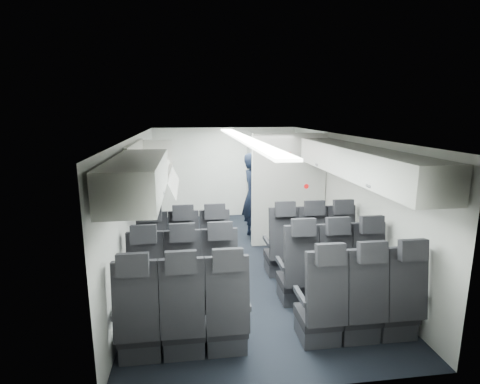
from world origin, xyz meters
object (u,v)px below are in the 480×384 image
object	(u,v)px
seat_row_mid	(259,277)
carry_on_bag	(153,163)
seat_row_front	(248,252)
boarding_door	(151,192)
galley_unit	(266,179)
flight_attendant	(253,196)
seat_row_rear	(274,313)

from	to	relation	value
seat_row_mid	carry_on_bag	size ratio (longest dim) A/B	8.53
seat_row_front	boarding_door	distance (m)	2.71
seat_row_mid	galley_unit	xyz separation A→B (m)	(0.95, 4.15, 0.55)
flight_attendant	seat_row_front	bearing A→B (deg)	160.94
seat_row_mid	seat_row_rear	world-z (taller)	same
galley_unit	boarding_door	world-z (taller)	galley_unit
seat_row_mid	flight_attendant	xyz separation A→B (m)	(0.38, 2.74, 0.46)
galley_unit	seat_row_front	bearing A→B (deg)	-106.28
seat_row_front	boarding_door	bearing A→B (deg)	128.16
seat_row_rear	boarding_door	distance (m)	4.25
flight_attendant	carry_on_bag	world-z (taller)	carry_on_bag
boarding_door	flight_attendant	world-z (taller)	boarding_door
seat_row_front	seat_row_rear	size ratio (longest dim) A/B	1.00
flight_attendant	carry_on_bag	xyz separation A→B (m)	(-1.75, -1.94, 0.96)
galley_unit	carry_on_bag	world-z (taller)	carry_on_bag
seat_row_mid	carry_on_bag	xyz separation A→B (m)	(-1.36, 0.79, 1.42)
galley_unit	flight_attendant	xyz separation A→B (m)	(-0.57, -1.42, -0.08)
flight_attendant	carry_on_bag	distance (m)	2.78
seat_row_front	flight_attendant	xyz separation A→B (m)	(0.38, 1.84, 0.46)
seat_row_front	flight_attendant	world-z (taller)	flight_attendant
seat_row_mid	boarding_door	size ratio (longest dim) A/B	1.79
galley_unit	carry_on_bag	bearing A→B (deg)	-124.54
seat_row_rear	galley_unit	distance (m)	5.17
seat_row_front	seat_row_mid	distance (m)	0.90
seat_row_rear	boarding_door	size ratio (longest dim) A/B	1.79
galley_unit	carry_on_bag	xyz separation A→B (m)	(-2.31, -3.36, 0.87)
seat_row_rear	galley_unit	xyz separation A→B (m)	(0.95, 5.05, 0.55)
seat_row_mid	flight_attendant	size ratio (longest dim) A/B	1.92
seat_row_front	seat_row_rear	xyz separation A→B (m)	(0.00, -1.80, 0.00)
carry_on_bag	seat_row_rear	bearing A→B (deg)	-56.12
seat_row_rear	seat_row_front	bearing A→B (deg)	90.00
seat_row_mid	flight_attendant	bearing A→B (deg)	82.05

